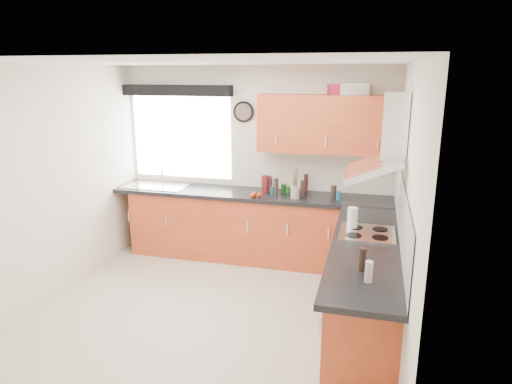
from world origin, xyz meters
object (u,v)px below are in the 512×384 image
(extractor_hood, at_px, (384,145))
(upper_cabinets, at_px, (328,124))
(washing_machine, at_px, (240,229))
(oven, at_px, (364,280))

(extractor_hood, xyz_separation_m, upper_cabinets, (-0.65, 1.33, 0.03))
(upper_cabinets, bearing_deg, washing_machine, -174.55)
(oven, relative_size, upper_cabinets, 0.50)
(upper_cabinets, distance_m, washing_machine, 1.79)
(oven, relative_size, washing_machine, 1.08)
(oven, bearing_deg, washing_machine, 143.52)
(extractor_hood, bearing_deg, upper_cabinets, 116.13)
(extractor_hood, distance_m, washing_machine, 2.54)
(oven, distance_m, washing_machine, 2.05)
(oven, xyz_separation_m, upper_cabinets, (-0.55, 1.32, 1.38))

